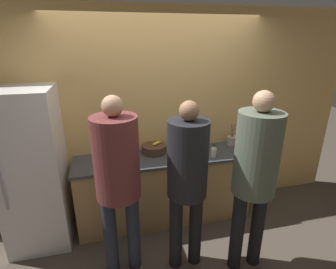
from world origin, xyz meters
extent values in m
plane|color=#4C4238|center=(0.00, 0.00, 0.00)|extent=(14.00, 14.00, 0.00)
cube|color=#E0B266|center=(0.00, 0.62, 1.30)|extent=(5.20, 0.06, 2.60)
cube|color=tan|center=(0.00, 0.33, 0.42)|extent=(2.14, 0.57, 0.85)
cube|color=#383D42|center=(0.00, 0.33, 0.87)|extent=(2.17, 0.60, 0.03)
cube|color=white|center=(-1.46, 0.28, 0.89)|extent=(0.63, 0.65, 1.79)
cylinder|color=#99999E|center=(-1.65, -0.06, 0.98)|extent=(0.02, 0.02, 0.63)
cylinder|color=#232838|center=(-0.70, -0.38, 0.43)|extent=(0.13, 0.13, 0.87)
cylinder|color=#232838|center=(-0.48, -0.38, 0.43)|extent=(0.13, 0.13, 0.87)
cylinder|color=brown|center=(-0.59, -0.38, 1.25)|extent=(0.41, 0.41, 0.76)
sphere|color=tan|center=(-0.59, -0.38, 1.72)|extent=(0.18, 0.18, 0.18)
cylinder|color=black|center=(-0.06, -0.47, 0.42)|extent=(0.13, 0.13, 0.84)
cylinder|color=black|center=(0.14, -0.47, 0.42)|extent=(0.13, 0.13, 0.84)
cylinder|color=black|center=(0.04, -0.47, 1.21)|extent=(0.37, 0.37, 0.73)
sphere|color=#936B4C|center=(0.04, -0.47, 1.66)|extent=(0.17, 0.17, 0.17)
cylinder|color=black|center=(0.52, -0.63, 0.44)|extent=(0.13, 0.13, 0.88)
cylinder|color=black|center=(0.74, -0.63, 0.44)|extent=(0.13, 0.13, 0.88)
cylinder|color=#515B4C|center=(0.63, -0.63, 1.27)|extent=(0.40, 0.40, 0.77)
sphere|color=tan|center=(0.63, -0.63, 1.75)|extent=(0.18, 0.18, 0.18)
cylinder|color=#4C3323|center=(-0.10, 0.45, 0.94)|extent=(0.30, 0.30, 0.10)
ellipsoid|color=yellow|center=(-0.07, 0.45, 1.01)|extent=(0.15, 0.12, 0.04)
cylinder|color=#ADA393|center=(0.96, 0.47, 0.94)|extent=(0.13, 0.13, 0.12)
cylinder|color=#99754C|center=(0.95, 0.47, 1.05)|extent=(0.01, 0.06, 0.25)
cylinder|color=#99754C|center=(0.97, 0.48, 1.05)|extent=(0.03, 0.05, 0.25)
cylinder|color=#99754C|center=(0.96, 0.46, 1.05)|extent=(0.05, 0.01, 0.25)
cylinder|color=silver|center=(0.58, 0.17, 0.94)|extent=(0.07, 0.07, 0.11)
cylinder|color=silver|center=(0.58, 0.17, 1.01)|extent=(0.03, 0.03, 0.03)
cylinder|color=black|center=(0.58, 0.17, 1.04)|extent=(0.03, 0.03, 0.01)
cylinder|color=red|center=(-0.48, 0.40, 0.95)|extent=(0.07, 0.07, 0.13)
cylinder|color=red|center=(-0.48, 0.40, 1.04)|extent=(0.03, 0.03, 0.04)
cylinder|color=black|center=(-0.48, 0.40, 1.06)|extent=(0.03, 0.03, 0.02)
cylinder|color=#236033|center=(-0.59, 0.16, 0.94)|extent=(0.07, 0.07, 0.11)
cylinder|color=#236033|center=(-0.59, 0.16, 1.01)|extent=(0.03, 0.03, 0.04)
cylinder|color=black|center=(-0.59, 0.16, 1.04)|extent=(0.04, 0.04, 0.01)
cylinder|color=#335184|center=(-0.76, 0.44, 0.93)|extent=(0.08, 0.08, 0.09)
cylinder|color=#A33D33|center=(-0.47, 0.51, 0.93)|extent=(0.08, 0.08, 0.10)
cylinder|color=#3D3D42|center=(0.24, 0.38, 0.94)|extent=(0.13, 0.13, 0.11)
sphere|color=#2D6B33|center=(0.24, 0.38, 1.07)|extent=(0.16, 0.16, 0.16)
camera|label=1|loc=(-0.64, -2.51, 2.24)|focal=28.00mm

